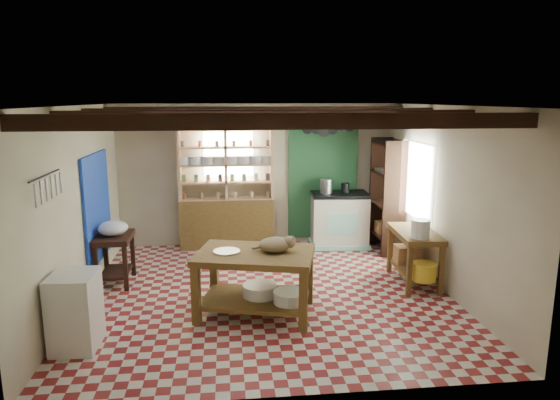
{
  "coord_description": "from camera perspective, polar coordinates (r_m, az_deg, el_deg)",
  "views": [
    {
      "loc": [
        -0.55,
        -6.6,
        2.7
      ],
      "look_at": [
        0.21,
        0.3,
        1.27
      ],
      "focal_mm": 32.0,
      "sensor_mm": 36.0,
      "label": 1
    }
  ],
  "objects": [
    {
      "name": "blue_wall_patch",
      "position": [
        7.91,
        -20.16,
        -0.78
      ],
      "size": [
        0.04,
        1.4,
        1.6
      ],
      "primitive_type": "cube",
      "color": "#1639AB",
      "rests_on": "wall_left"
    },
    {
      "name": "wall_front",
      "position": [
        4.37,
        1.33,
        -7.06
      ],
      "size": [
        5.0,
        0.04,
        2.6
      ],
      "primitive_type": "cube",
      "color": "#C1B79B",
      "rests_on": "floor"
    },
    {
      "name": "window_back",
      "position": [
        9.14,
        -5.92,
        5.27
      ],
      "size": [
        0.9,
        0.02,
        0.8
      ],
      "primitive_type": "cube",
      "color": "white",
      "rests_on": "wall_back"
    },
    {
      "name": "kettle_left",
      "position": [
        9.09,
        5.3,
        1.61
      ],
      "size": [
        0.24,
        0.24,
        0.25
      ],
      "primitive_type": "cylinder",
      "rotation": [
        0.0,
        0.0,
        -0.07
      ],
      "color": "#9E9FA5",
      "rests_on": "stove"
    },
    {
      "name": "wicker_basket",
      "position": [
        7.94,
        14.38,
        -6.03
      ],
      "size": [
        0.39,
        0.32,
        0.26
      ],
      "primitive_type": "cube",
      "rotation": [
        0.0,
        0.0,
        -0.06
      ],
      "color": "#A97544",
      "rests_on": "right_counter"
    },
    {
      "name": "ceiling",
      "position": [
        6.63,
        -1.51,
        10.75
      ],
      "size": [
        5.0,
        5.0,
        0.02
      ],
      "primitive_type": "cube",
      "color": "#46464B",
      "rests_on": "wall_back"
    },
    {
      "name": "wall_left",
      "position": [
        7.03,
        -22.22,
        -0.75
      ],
      "size": [
        0.04,
        5.0,
        2.6
      ],
      "primitive_type": "cube",
      "color": "#C1B79B",
      "rests_on": "floor"
    },
    {
      "name": "white_bucket",
      "position": [
        7.18,
        15.76,
        -3.17
      ],
      "size": [
        0.27,
        0.27,
        0.26
      ],
      "primitive_type": "cylinder",
      "rotation": [
        0.0,
        0.0,
        -0.06
      ],
      "color": "silver",
      "rests_on": "right_counter"
    },
    {
      "name": "ceiling_beams",
      "position": [
        6.63,
        -1.5,
        9.71
      ],
      "size": [
        5.0,
        3.8,
        0.15
      ],
      "primitive_type": "cube",
      "color": "black",
      "rests_on": "ceiling"
    },
    {
      "name": "steel_tray",
      "position": [
        6.27,
        -6.13,
        -5.86
      ],
      "size": [
        0.41,
        0.41,
        0.02
      ],
      "primitive_type": "cylinder",
      "rotation": [
        0.0,
        0.0,
        -0.25
      ],
      "color": "#9E9FA5",
      "rests_on": "work_table"
    },
    {
      "name": "utensil_rail",
      "position": [
        5.8,
        -25.18,
        1.38
      ],
      "size": [
        0.06,
        0.9,
        0.28
      ],
      "primitive_type": "cube",
      "color": "black",
      "rests_on": "wall_left"
    },
    {
      "name": "wall_back",
      "position": [
        9.23,
        -2.76,
        2.87
      ],
      "size": [
        5.0,
        0.04,
        2.6
      ],
      "primitive_type": "cube",
      "color": "#C1B79B",
      "rests_on": "floor"
    },
    {
      "name": "tall_rack",
      "position": [
        9.03,
        12.14,
        0.5
      ],
      "size": [
        0.4,
        0.86,
        2.0
      ],
      "primitive_type": "cube",
      "color": "black",
      "rests_on": "floor"
    },
    {
      "name": "white_cabinet",
      "position": [
        6.0,
        -22.37,
        -11.64
      ],
      "size": [
        0.48,
        0.57,
        0.84
      ],
      "primitive_type": "cube",
      "rotation": [
        0.0,
        0.0,
        -0.03
      ],
      "color": "silver",
      "rests_on": "floor"
    },
    {
      "name": "cat",
      "position": [
        6.23,
        -0.53,
        -5.11
      ],
      "size": [
        0.43,
        0.34,
        0.19
      ],
      "primitive_type": "ellipsoid",
      "rotation": [
        0.0,
        0.0,
        -0.07
      ],
      "color": "#998159",
      "rests_on": "work_table"
    },
    {
      "name": "yellow_tub",
      "position": [
        7.27,
        16.13,
        -7.86
      ],
      "size": [
        0.35,
        0.35,
        0.25
      ],
      "primitive_type": "cylinder",
      "rotation": [
        0.0,
        0.0,
        -0.06
      ],
      "color": "gold",
      "rests_on": "right_counter"
    },
    {
      "name": "kettle_right",
      "position": [
        9.15,
        7.47,
        1.39
      ],
      "size": [
        0.15,
        0.15,
        0.18
      ],
      "primitive_type": "cylinder",
      "rotation": [
        0.0,
        0.0,
        -0.07
      ],
      "color": "black",
      "rests_on": "stove"
    },
    {
      "name": "green_wall_patch",
      "position": [
        9.36,
        4.92,
        2.66
      ],
      "size": [
        1.3,
        0.04,
        2.3
      ],
      "primitive_type": "cube",
      "color": "#20502C",
      "rests_on": "wall_back"
    },
    {
      "name": "wall_right",
      "position": [
        7.41,
        18.2,
        0.13
      ],
      "size": [
        0.04,
        5.0,
        2.6
      ],
      "primitive_type": "cube",
      "color": "#C1B79B",
      "rests_on": "floor"
    },
    {
      "name": "window_right",
      "position": [
        8.29,
        15.3,
        2.18
      ],
      "size": [
        0.02,
        1.3,
        1.2
      ],
      "primitive_type": "cube",
      "color": "white",
      "rests_on": "wall_right"
    },
    {
      "name": "basin_small",
      "position": [
        6.27,
        1.11,
        -11.0
      ],
      "size": [
        0.5,
        0.5,
        0.14
      ],
      "primitive_type": "cylinder",
      "rotation": [
        0.0,
        0.0,
        -0.25
      ],
      "color": "silver",
      "rests_on": "work_table"
    },
    {
      "name": "shelving_unit",
      "position": [
        9.06,
        -6.15,
        1.37
      ],
      "size": [
        1.7,
        0.34,
        2.2
      ],
      "primitive_type": "cube",
      "color": "tan",
      "rests_on": "floor"
    },
    {
      "name": "right_counter",
      "position": [
        7.65,
        15.06,
        -6.31
      ],
      "size": [
        0.61,
        1.14,
        0.79
      ],
      "primitive_type": "cube",
      "rotation": [
        0.0,
        0.0,
        -0.06
      ],
      "color": "brown",
      "rests_on": "floor"
    },
    {
      "name": "enamel_bowl",
      "position": [
        7.64,
        -18.54,
        -3.06
      ],
      "size": [
        0.43,
        0.43,
        0.21
      ],
      "primitive_type": "ellipsoid",
      "rotation": [
        0.0,
        0.0,
        0.01
      ],
      "color": "silver",
      "rests_on": "prep_table"
    },
    {
      "name": "prep_table",
      "position": [
        7.77,
        -18.32,
        -6.46
      ],
      "size": [
        0.51,
        0.73,
        0.74
      ],
      "primitive_type": "cube",
      "rotation": [
        0.0,
        0.0,
        0.01
      ],
      "color": "black",
      "rests_on": "floor"
    },
    {
      "name": "basin_large",
      "position": [
        6.46,
        -2.31,
        -10.26
      ],
      "size": [
        0.53,
        0.53,
        0.15
      ],
      "primitive_type": "cylinder",
      "rotation": [
        0.0,
        0.0,
        -0.25
      ],
      "color": "silver",
      "rests_on": "work_table"
    },
    {
      "name": "stove",
      "position": [
        9.26,
        6.76,
        -2.22
      ],
      "size": [
        1.07,
        0.76,
        1.0
      ],
      "primitive_type": "cube",
      "rotation": [
        0.0,
        0.0,
        -0.07
      ],
      "color": "beige",
      "rests_on": "floor"
    },
    {
      "name": "floor",
      "position": [
        7.16,
        -1.4,
        -10.63
      ],
      "size": [
        5.0,
        5.0,
        0.02
      ],
      "primitive_type": "cube",
      "color": "maroon",
      "rests_on": "ground"
    },
    {
      "name": "work_table",
      "position": [
        6.38,
        -2.84,
        -9.45
      ],
      "size": [
        1.63,
        1.28,
        0.81
      ],
      "primitive_type": "cube",
      "rotation": [
        0.0,
        0.0,
        -0.25
      ],
      "color": "brown",
      "rests_on": "floor"
    },
    {
      "name": "pot_rack",
      "position": [
        8.85,
        5.55,
        8.19
      ],
      "size": [
        0.86,
        0.12,
        0.36
      ],
      "primitive_type": "cube",
      "color": "black",
      "rests_on": "ceiling"
    }
  ]
}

